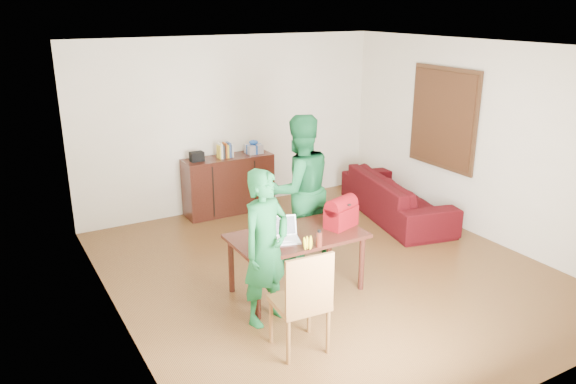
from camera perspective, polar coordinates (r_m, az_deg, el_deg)
room at (r=6.68m, az=3.70°, el=2.62°), size 5.20×5.70×2.90m
table at (r=6.31m, az=0.90°, el=-5.03°), size 1.49×0.85×0.70m
chair at (r=5.43m, az=1.22°, el=-12.92°), size 0.51×0.49×1.05m
person_near at (r=5.66m, az=-2.28°, el=-5.67°), size 0.69×0.56×1.63m
person_far at (r=6.99m, az=1.13°, el=0.27°), size 0.96×0.76×1.89m
laptop at (r=6.09m, az=-0.43°, el=-4.63°), size 0.39×0.33×0.24m
bananas at (r=5.91m, az=2.02°, el=-5.58°), size 0.16×0.12×0.06m
bottle at (r=5.94m, az=3.18°, el=-4.74°), size 0.07×0.07×0.19m
red_bag at (r=6.47m, az=5.42°, el=-2.35°), size 0.43×0.33×0.28m
sofa at (r=8.78m, az=10.94°, el=-0.44°), size 1.34×2.38×0.66m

